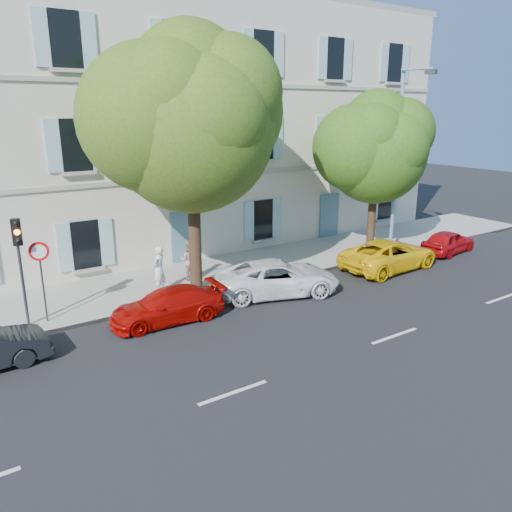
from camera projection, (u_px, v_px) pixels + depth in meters
ground at (314, 298)px, 19.06m from camera, size 90.00×90.00×0.00m
sidewalk at (250, 267)px, 22.60m from camera, size 36.00×4.50×0.15m
kerb at (279, 280)px, 20.86m from camera, size 36.00×0.16×0.16m
building at (189, 128)px, 25.52m from camera, size 28.00×7.00×12.00m
car_red_coupe at (167, 306)px, 16.81m from camera, size 3.98×1.80×1.13m
car_white_coupe at (278, 278)px, 19.30m from camera, size 5.26×3.64×1.33m
car_yellow_supercar at (389, 255)px, 22.35m from camera, size 4.99×2.50×1.35m
car_red_hatchback at (448, 242)px, 24.88m from camera, size 3.61×1.88×1.17m
tree_left at (191, 129)px, 17.92m from camera, size 6.13×6.13×9.50m
tree_right at (376, 153)px, 23.76m from camera, size 4.83×4.83×7.44m
traffic_light at (19, 250)px, 15.51m from camera, size 0.31×0.40×3.57m
road_sign at (41, 265)px, 16.07m from camera, size 0.62×0.19×2.73m
street_lamp at (400, 152)px, 23.62m from camera, size 0.48×1.84×8.55m
pedestrian_a at (159, 269)px, 19.03m from camera, size 0.79×0.75×1.82m
pedestrian_b at (190, 260)px, 20.44m from camera, size 1.04×1.00×1.69m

